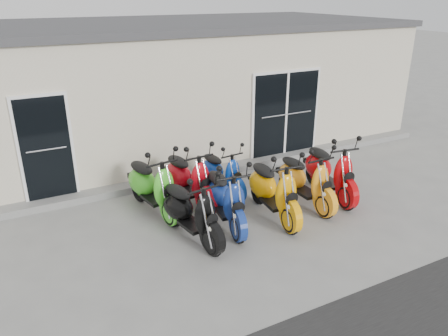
{
  "coord_description": "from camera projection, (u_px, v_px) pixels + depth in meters",
  "views": [
    {
      "loc": [
        -3.84,
        -6.77,
        4.13
      ],
      "look_at": [
        0.0,
        0.6,
        0.75
      ],
      "focal_mm": 35.0,
      "sensor_mm": 36.0,
      "label": 1
    }
  ],
  "objects": [
    {
      "name": "ground",
      "position": [
        238.0,
        213.0,
        8.76
      ],
      "size": [
        80.0,
        80.0,
        0.0
      ],
      "primitive_type": "plane",
      "color": "gray",
      "rests_on": "ground"
    },
    {
      "name": "building",
      "position": [
        149.0,
        87.0,
        12.43
      ],
      "size": [
        14.0,
        6.0,
        3.2
      ],
      "primitive_type": "cube",
      "color": "beige",
      "rests_on": "ground"
    },
    {
      "name": "roof_cap",
      "position": [
        145.0,
        25.0,
        11.8
      ],
      "size": [
        14.2,
        6.2,
        0.16
      ],
      "primitive_type": "cube",
      "color": "#3F3F42",
      "rests_on": "building"
    },
    {
      "name": "front_step",
      "position": [
        196.0,
        174.0,
        10.39
      ],
      "size": [
        14.0,
        0.4,
        0.15
      ],
      "primitive_type": "cube",
      "color": "gray",
      "rests_on": "ground"
    },
    {
      "name": "door_left",
      "position": [
        46.0,
        146.0,
        8.7
      ],
      "size": [
        1.07,
        0.08,
        2.22
      ],
      "primitive_type": "cube",
      "color": "black",
      "rests_on": "front_step"
    },
    {
      "name": "door_right",
      "position": [
        286.0,
        112.0,
        11.18
      ],
      "size": [
        2.02,
        0.08,
        2.22
      ],
      "primitive_type": "cube",
      "color": "black",
      "rests_on": "front_step"
    },
    {
      "name": "scooter_front_black",
      "position": [
        190.0,
        204.0,
        7.56
      ],
      "size": [
        0.99,
        2.0,
        1.41
      ],
      "primitive_type": null,
      "rotation": [
        0.0,
        0.0,
        0.16
      ],
      "color": "black",
      "rests_on": "ground"
    },
    {
      "name": "scooter_front_blue",
      "position": [
        225.0,
        191.0,
        8.03
      ],
      "size": [
        0.95,
        2.01,
        1.43
      ],
      "primitive_type": null,
      "rotation": [
        0.0,
        0.0,
        -0.13
      ],
      "color": "navy",
      "rests_on": "ground"
    },
    {
      "name": "scooter_front_orange_a",
      "position": [
        274.0,
        182.0,
        8.32
      ],
      "size": [
        0.93,
        2.07,
        1.48
      ],
      "primitive_type": null,
      "rotation": [
        0.0,
        0.0,
        -0.1
      ],
      "color": "#FFA405",
      "rests_on": "ground"
    },
    {
      "name": "scooter_front_orange_b",
      "position": [
        305.0,
        173.0,
        8.82
      ],
      "size": [
        0.71,
        1.92,
        1.41
      ],
      "primitive_type": null,
      "rotation": [
        0.0,
        0.0,
        0.01
      ],
      "color": "#FF9E1A",
      "rests_on": "ground"
    },
    {
      "name": "scooter_front_red",
      "position": [
        330.0,
        164.0,
        9.2
      ],
      "size": [
        1.01,
        2.1,
        1.49
      ],
      "primitive_type": null,
      "rotation": [
        0.0,
        0.0,
        -0.14
      ],
      "color": "#B4050A",
      "rests_on": "ground"
    },
    {
      "name": "scooter_back_green",
      "position": [
        152.0,
        178.0,
        8.49
      ],
      "size": [
        1.04,
        2.11,
        1.49
      ],
      "primitive_type": null,
      "rotation": [
        0.0,
        0.0,
        0.15
      ],
      "color": "#4ACF2A",
      "rests_on": "ground"
    },
    {
      "name": "scooter_back_red",
      "position": [
        188.0,
        172.0,
        8.85
      ],
      "size": [
        0.93,
        2.04,
        1.46
      ],
      "primitive_type": null,
      "rotation": [
        0.0,
        0.0,
        0.11
      ],
      "color": "#BA0914",
      "rests_on": "ground"
    },
    {
      "name": "scooter_back_blue",
      "position": [
        222.0,
        167.0,
        9.37
      ],
      "size": [
        0.79,
        1.74,
        1.24
      ],
      "primitive_type": null,
      "rotation": [
        0.0,
        0.0,
        0.11
      ],
      "color": "#0C379E",
      "rests_on": "ground"
    }
  ]
}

